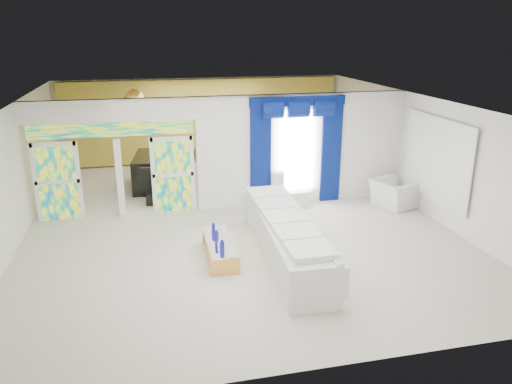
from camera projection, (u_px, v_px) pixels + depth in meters
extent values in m
plane|color=#B7AF9E|center=(234.00, 219.00, 12.55)|extent=(12.00, 12.00, 0.00)
cube|color=white|center=(304.00, 149.00, 13.46)|extent=(5.70, 0.18, 3.00)
cube|color=white|center=(110.00, 110.00, 12.01)|extent=(4.30, 0.18, 0.55)
cube|color=#994C3F|center=(58.00, 182.00, 12.25)|extent=(0.95, 0.04, 2.00)
cube|color=#994C3F|center=(173.00, 174.00, 12.86)|extent=(0.95, 0.04, 2.00)
cube|color=#994C3F|center=(112.00, 130.00, 12.16)|extent=(4.00, 0.05, 0.35)
cube|color=white|center=(296.00, 152.00, 13.33)|extent=(1.00, 0.02, 2.30)
cube|color=#030645|center=(261.00, 156.00, 13.10)|extent=(0.55, 0.10, 2.80)
cube|color=#030645|center=(331.00, 152.00, 13.53)|extent=(0.55, 0.10, 2.80)
cube|color=#030645|center=(298.00, 101.00, 12.87)|extent=(2.60, 0.12, 0.25)
cube|color=white|center=(436.00, 159.00, 12.18)|extent=(0.04, 2.70, 1.90)
cube|color=gold|center=(203.00, 121.00, 17.53)|extent=(9.70, 0.12, 2.90)
cube|color=silver|center=(286.00, 239.00, 10.33)|extent=(1.15, 4.48, 0.85)
cube|color=gold|center=(220.00, 249.00, 10.39)|extent=(0.63, 1.70, 0.37)
cube|color=silver|center=(288.00, 199.00, 13.48)|extent=(1.19, 0.41, 0.39)
cylinder|color=silver|center=(278.00, 182.00, 13.27)|extent=(0.36, 0.36, 0.58)
imported|color=silver|center=(394.00, 193.00, 13.39)|extent=(1.25, 1.34, 0.73)
cube|color=black|center=(161.00, 171.00, 15.02)|extent=(1.72, 2.13, 0.99)
cube|color=black|center=(164.00, 198.00, 13.64)|extent=(0.97, 0.47, 0.31)
cube|color=tan|center=(56.00, 193.00, 13.36)|extent=(0.60, 0.56, 0.78)
sphere|color=gold|center=(134.00, 100.00, 14.37)|extent=(0.60, 0.60, 0.60)
cylinder|color=#151994|center=(213.00, 229.00, 10.73)|extent=(0.08, 0.08, 0.19)
cylinder|color=#161798|center=(222.00, 247.00, 9.82)|extent=(0.09, 0.09, 0.20)
cylinder|color=white|center=(220.00, 245.00, 10.02)|extent=(0.10, 0.10, 0.12)
cylinder|color=silver|center=(220.00, 232.00, 10.67)|extent=(0.11, 0.11, 0.12)
cylinder|color=navy|center=(217.00, 238.00, 10.23)|extent=(0.08, 0.08, 0.23)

